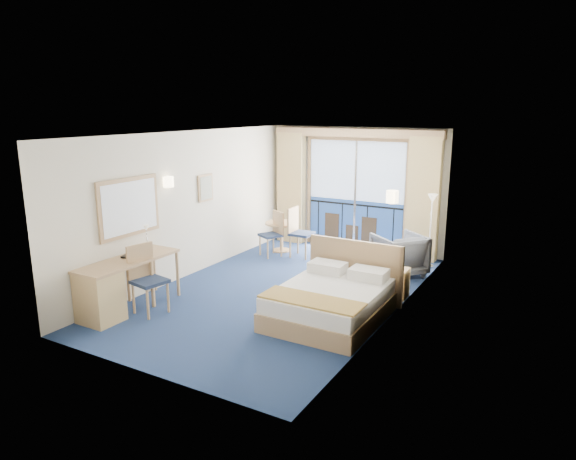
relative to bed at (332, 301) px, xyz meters
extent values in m
plane|color=navy|center=(-1.24, 0.65, -0.28)|extent=(6.50, 6.50, 0.00)
cube|color=beige|center=(-1.24, 3.91, 1.07)|extent=(4.00, 0.02, 2.70)
cube|color=beige|center=(-1.24, -2.61, 1.07)|extent=(4.00, 0.02, 2.70)
cube|color=beige|center=(-3.25, 0.65, 1.07)|extent=(0.02, 6.50, 2.70)
cube|color=beige|center=(0.77, 0.65, 1.07)|extent=(0.02, 6.50, 2.70)
cube|color=white|center=(-1.24, 0.65, 2.43)|extent=(4.00, 6.50, 0.02)
cube|color=navy|center=(-1.24, 3.87, 0.28)|extent=(2.20, 0.02, 1.08)
cube|color=#ACC1E2|center=(-1.24, 3.87, 1.48)|extent=(2.20, 0.02, 1.32)
cube|color=brown|center=(-1.24, 3.87, -0.18)|extent=(2.20, 0.02, 0.20)
cube|color=black|center=(-1.24, 3.87, 0.72)|extent=(2.20, 0.02, 0.04)
cube|color=tan|center=(-1.24, 3.86, 2.18)|extent=(2.36, 0.03, 0.12)
cube|color=tan|center=(-2.39, 3.86, 0.92)|extent=(0.06, 0.03, 2.40)
cube|color=tan|center=(-0.09, 3.86, 0.92)|extent=(0.06, 0.03, 2.40)
cube|color=silver|center=(-1.24, 3.86, 0.92)|extent=(0.05, 0.02, 2.40)
cube|color=#352618|center=(-0.89, 3.86, 0.12)|extent=(0.35, 0.02, 0.70)
cube|color=#352618|center=(-1.79, 3.86, 0.12)|extent=(0.35, 0.02, 0.70)
cube|color=#352618|center=(-1.29, 3.86, 0.02)|extent=(0.30, 0.02, 0.45)
cube|color=black|center=(-2.14, 3.87, 0.27)|extent=(0.02, 0.01, 0.90)
cube|color=black|center=(-1.54, 3.87, 0.27)|extent=(0.03, 0.01, 0.90)
cube|color=black|center=(-0.94, 3.87, 0.27)|extent=(0.03, 0.01, 0.90)
cube|color=black|center=(-0.34, 3.87, 0.27)|extent=(0.02, 0.01, 0.90)
cube|color=#D3BC75|center=(-2.79, 3.72, 0.99)|extent=(0.65, 0.22, 2.55)
cube|color=#D3BC75|center=(0.31, 3.72, 0.99)|extent=(0.65, 0.22, 2.55)
cube|color=tan|center=(-1.24, 3.75, 2.30)|extent=(3.80, 0.25, 0.18)
cube|color=tan|center=(-3.22, -0.85, 1.27)|extent=(0.04, 1.25, 0.95)
cube|color=silver|center=(-3.19, -0.85, 1.27)|extent=(0.01, 1.12, 0.82)
cube|color=tan|center=(-3.22, 1.10, 1.32)|extent=(0.03, 0.42, 0.52)
cube|color=gray|center=(-3.20, 1.10, 1.32)|extent=(0.01, 0.34, 0.44)
cylinder|color=#FFE7B2|center=(-3.18, 0.05, 1.57)|extent=(0.18, 0.18, 0.18)
cylinder|color=#FFE7B2|center=(0.70, 0.50, 1.57)|extent=(0.18, 0.18, 0.18)
cube|color=tan|center=(0.00, -0.08, -0.15)|extent=(1.48, 1.85, 0.28)
cube|color=white|center=(0.00, -0.08, 0.11)|extent=(1.42, 1.79, 0.23)
cube|color=tan|center=(0.00, -0.68, 0.24)|extent=(1.46, 0.51, 0.03)
cube|color=white|center=(-0.35, 0.59, 0.31)|extent=(0.57, 0.37, 0.17)
cube|color=white|center=(0.35, 0.59, 0.31)|extent=(0.57, 0.37, 0.17)
cube|color=tan|center=(0.00, 0.89, 0.22)|extent=(1.62, 0.06, 1.02)
cube|color=tan|center=(0.55, 1.37, -0.04)|extent=(0.38, 0.36, 0.49)
cube|color=silver|center=(0.52, 1.36, 0.25)|extent=(0.23, 0.20, 0.09)
imported|color=#434752|center=(0.22, 2.55, 0.11)|extent=(1.20, 1.20, 0.79)
cylinder|color=silver|center=(0.59, 3.31, -0.27)|extent=(0.20, 0.20, 0.03)
cylinder|color=silver|center=(0.59, 3.31, 0.41)|extent=(0.02, 0.02, 1.39)
cone|color=#F0E4CC|center=(0.59, 3.31, 1.10)|extent=(0.18, 0.18, 0.17)
cube|color=tan|center=(-2.93, -1.21, 0.50)|extent=(0.59, 1.73, 0.04)
cube|color=tan|center=(-2.93, -1.80, 0.10)|extent=(0.56, 0.52, 0.77)
cylinder|color=tan|center=(-3.20, -0.99, 0.10)|extent=(0.05, 0.05, 0.77)
cylinder|color=tan|center=(-2.67, -0.99, 0.10)|extent=(0.05, 0.05, 0.77)
cylinder|color=tan|center=(-3.20, -0.40, 0.10)|extent=(0.05, 0.05, 0.77)
cylinder|color=tan|center=(-2.67, -0.40, 0.10)|extent=(0.05, 0.05, 0.77)
cube|color=#1E2B46|center=(-2.52, -1.19, 0.23)|extent=(0.53, 0.53, 0.05)
cube|color=tan|center=(-2.74, -1.15, 0.51)|extent=(0.13, 0.46, 0.54)
cylinder|color=tan|center=(-2.37, -1.41, -0.04)|extent=(0.04, 0.04, 0.49)
cylinder|color=tan|center=(-2.31, -1.04, -0.04)|extent=(0.04, 0.04, 0.49)
cylinder|color=tan|center=(-2.74, -1.34, -0.04)|extent=(0.04, 0.04, 0.49)
cylinder|color=tan|center=(-2.67, -0.97, -0.04)|extent=(0.04, 0.04, 0.49)
cube|color=black|center=(-2.95, -1.06, 0.54)|extent=(0.40, 0.34, 0.03)
cylinder|color=silver|center=(-3.04, -0.68, 0.55)|extent=(0.11, 0.11, 0.02)
cylinder|color=silver|center=(-3.04, -0.68, 0.73)|extent=(0.01, 0.01, 0.37)
cone|color=#F0E4CC|center=(-3.04, -0.68, 0.91)|extent=(0.10, 0.10, 0.09)
cylinder|color=tan|center=(-2.55, 2.86, 0.34)|extent=(0.72, 0.72, 0.04)
cylinder|color=tan|center=(-2.55, 2.86, 0.03)|extent=(0.07, 0.07, 0.63)
cylinder|color=tan|center=(-2.55, 2.86, -0.27)|extent=(0.40, 0.40, 0.03)
cube|color=#1E2B46|center=(-1.95, 2.68, 0.22)|extent=(0.46, 0.46, 0.05)
cube|color=tan|center=(-2.16, 2.68, 0.50)|extent=(0.05, 0.45, 0.54)
cylinder|color=tan|center=(-1.76, 2.50, -0.04)|extent=(0.04, 0.04, 0.48)
cylinder|color=tan|center=(-1.77, 2.87, -0.04)|extent=(0.04, 0.04, 0.48)
cylinder|color=tan|center=(-2.12, 2.49, -0.04)|extent=(0.04, 0.04, 0.48)
cylinder|color=tan|center=(-2.13, 2.86, -0.04)|extent=(0.04, 0.04, 0.48)
cube|color=#1E2B46|center=(-2.55, 2.40, 0.17)|extent=(0.56, 0.56, 0.05)
cube|color=tan|center=(-2.46, 2.57, 0.43)|extent=(0.38, 0.23, 0.49)
cylinder|color=tan|center=(-2.78, 2.33, -0.07)|extent=(0.04, 0.04, 0.44)
cylinder|color=tan|center=(-2.48, 2.17, -0.07)|extent=(0.04, 0.04, 0.44)
cylinder|color=tan|center=(-2.62, 2.62, -0.07)|extent=(0.04, 0.04, 0.44)
cylinder|color=tan|center=(-2.33, 2.46, -0.07)|extent=(0.04, 0.04, 0.44)
camera|label=1|loc=(3.01, -6.62, 2.83)|focal=32.00mm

